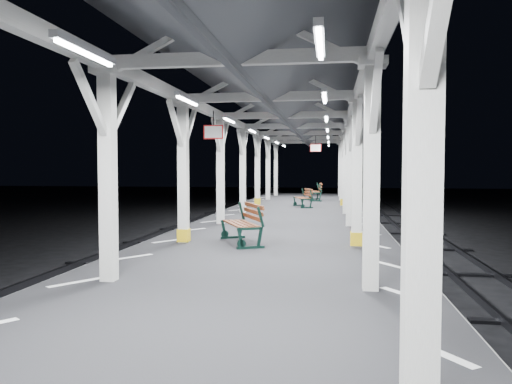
# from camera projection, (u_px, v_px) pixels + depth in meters

# --- Properties ---
(ground) EXTENTS (120.00, 120.00, 0.00)m
(ground) POSITION_uv_depth(u_px,v_px,m) (255.00, 312.00, 9.54)
(ground) COLOR black
(ground) RESTS_ON ground
(platform) EXTENTS (6.00, 50.00, 1.00)m
(platform) POSITION_uv_depth(u_px,v_px,m) (255.00, 287.00, 9.52)
(platform) COLOR black
(platform) RESTS_ON ground
(hazard_stripes_left) EXTENTS (1.00, 48.00, 0.01)m
(hazard_stripes_left) POSITION_uv_depth(u_px,v_px,m) (132.00, 257.00, 9.85)
(hazard_stripes_left) COLOR silver
(hazard_stripes_left) RESTS_ON platform
(hazard_stripes_right) EXTENTS (1.00, 48.00, 0.01)m
(hazard_stripes_right) POSITION_uv_depth(u_px,v_px,m) (387.00, 264.00, 9.13)
(hazard_stripes_right) COLOR silver
(hazard_stripes_right) RESTS_ON platform
(track_left) EXTENTS (2.20, 60.00, 0.16)m
(track_left) POSITION_uv_depth(u_px,v_px,m) (15.00, 298.00, 10.28)
(track_left) COLOR #2D2D33
(track_left) RESTS_ON ground
(canopy) EXTENTS (5.40, 49.00, 4.65)m
(canopy) POSITION_uv_depth(u_px,v_px,m) (254.00, 71.00, 9.29)
(canopy) COLOR silver
(canopy) RESTS_ON platform
(bench_mid) EXTENTS (1.28, 1.82, 0.93)m
(bench_mid) POSITION_uv_depth(u_px,v_px,m) (245.00, 222.00, 11.65)
(bench_mid) COLOR black
(bench_mid) RESTS_ON platform
(bench_far) EXTENTS (0.98, 1.62, 0.82)m
(bench_far) POSITION_uv_depth(u_px,v_px,m) (305.00, 197.00, 22.40)
(bench_far) COLOR black
(bench_far) RESTS_ON platform
(bench_extra) EXTENTS (0.82, 1.80, 0.95)m
(bench_extra) POSITION_uv_depth(u_px,v_px,m) (317.00, 191.00, 26.90)
(bench_extra) COLOR black
(bench_extra) RESTS_ON platform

